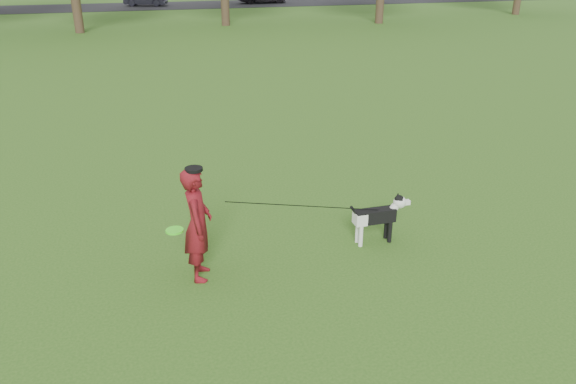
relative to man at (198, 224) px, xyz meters
name	(u,v)px	position (x,y,z in m)	size (l,w,h in m)	color
ground	(275,250)	(1.15, 0.40, -0.78)	(120.00, 120.00, 0.00)	#285116
road	(144,6)	(1.15, 40.40, -0.77)	(120.00, 7.00, 0.02)	black
man	(198,224)	(0.00, 0.00, 0.00)	(0.57, 0.37, 1.56)	#5F0D14
dog	(379,214)	(2.71, 0.24, -0.32)	(0.99, 0.20, 0.75)	black
man_held_items	(312,206)	(1.60, 0.09, 0.01)	(3.27, 0.43, 1.07)	#46FF20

